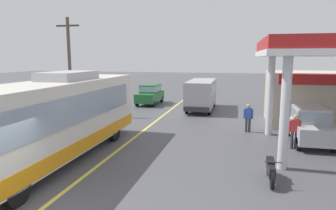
% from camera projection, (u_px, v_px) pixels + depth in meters
% --- Properties ---
extents(ground, '(120.00, 120.00, 0.00)m').
position_uv_depth(ground, '(177.00, 105.00, 27.45)').
color(ground, '#4C4C51').
extents(lane_divider_stripe, '(0.16, 50.00, 0.01)m').
position_uv_depth(lane_divider_stripe, '(164.00, 115.00, 22.64)').
color(lane_divider_stripe, '#D8CC4C').
rests_on(lane_divider_stripe, ground).
extents(coach_bus_main, '(2.60, 11.04, 3.69)m').
position_uv_depth(coach_bus_main, '(57.00, 120.00, 12.51)').
color(coach_bus_main, silver).
rests_on(coach_bus_main, ground).
extents(gas_station_roadside, '(9.10, 11.95, 5.10)m').
position_uv_depth(gas_station_roadside, '(336.00, 87.00, 17.15)').
color(gas_station_roadside, '#B21E1E').
rests_on(gas_station_roadside, ground).
extents(car_at_pump, '(1.70, 4.20, 1.82)m').
position_uv_depth(car_at_pump, '(309.00, 123.00, 15.27)').
color(car_at_pump, '#B2B2B7').
rests_on(car_at_pump, ground).
extents(minibus_opposing_lane, '(2.04, 6.13, 2.44)m').
position_uv_depth(minibus_opposing_lane, '(201.00, 92.00, 24.78)').
color(minibus_opposing_lane, '#A5A5AD').
rests_on(minibus_opposing_lane, ground).
extents(motorcycle_parked_forecourt, '(0.55, 1.80, 0.92)m').
position_uv_depth(motorcycle_parked_forecourt, '(271.00, 169.00, 10.46)').
color(motorcycle_parked_forecourt, black).
rests_on(motorcycle_parked_forecourt, ground).
extents(pedestrian_near_pump, '(0.55, 0.22, 1.66)m').
position_uv_depth(pedestrian_near_pump, '(295.00, 130.00, 14.16)').
color(pedestrian_near_pump, '#33333F').
rests_on(pedestrian_near_pump, ground).
extents(pedestrian_by_shop, '(0.55, 0.22, 1.66)m').
position_uv_depth(pedestrian_by_shop, '(248.00, 116.00, 17.38)').
color(pedestrian_by_shop, '#33333F').
rests_on(pedestrian_by_shop, ground).
extents(car_trailing_behind_bus, '(1.70, 4.20, 1.82)m').
position_uv_depth(car_trailing_behind_bus, '(150.00, 93.00, 27.92)').
color(car_trailing_behind_bus, '#1E602D').
rests_on(car_trailing_behind_bus, ground).
extents(utility_pole_roadside, '(1.80, 0.24, 7.20)m').
position_uv_depth(utility_pole_roadside, '(70.00, 65.00, 22.28)').
color(utility_pole_roadside, brown).
rests_on(utility_pole_roadside, ground).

